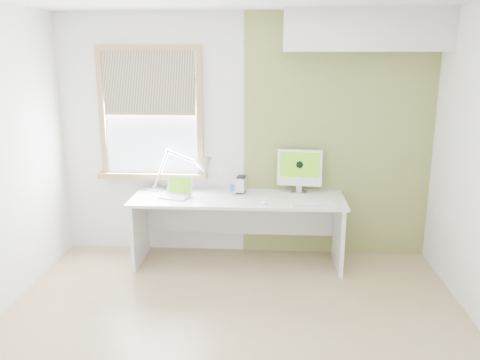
# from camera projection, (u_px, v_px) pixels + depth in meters

# --- Properties ---
(room) EXTENTS (4.04, 3.54, 2.64)m
(room) POSITION_uv_depth(u_px,v_px,m) (231.00, 176.00, 3.64)
(room) COLOR tan
(room) RESTS_ON ground
(accent_wall) EXTENTS (2.00, 0.02, 2.60)m
(accent_wall) POSITION_uv_depth(u_px,v_px,m) (338.00, 138.00, 5.26)
(accent_wall) COLOR olive
(accent_wall) RESTS_ON room
(soffit) EXTENTS (1.60, 0.40, 0.42)m
(soffit) POSITION_uv_depth(u_px,v_px,m) (366.00, 29.00, 4.81)
(soffit) COLOR white
(soffit) RESTS_ON room
(window) EXTENTS (1.20, 0.14, 1.42)m
(window) POSITION_uv_depth(u_px,v_px,m) (151.00, 114.00, 5.29)
(window) COLOR #967147
(window) RESTS_ON room
(desk) EXTENTS (2.20, 0.70, 0.73)m
(desk) POSITION_uv_depth(u_px,v_px,m) (238.00, 213.00, 5.22)
(desk) COLOR silver
(desk) RESTS_ON room
(desk_lamp) EXTENTS (0.80, 0.32, 0.45)m
(desk_lamp) POSITION_uv_depth(u_px,v_px,m) (195.00, 169.00, 5.30)
(desk_lamp) COLOR silver
(desk_lamp) RESTS_ON desk
(laptop) EXTENTS (0.36, 0.32, 0.21)m
(laptop) POSITION_uv_depth(u_px,v_px,m) (177.00, 192.00, 5.13)
(laptop) COLOR silver
(laptop) RESTS_ON desk
(phone_dock) EXTENTS (0.07, 0.07, 0.13)m
(phone_dock) POSITION_uv_depth(u_px,v_px,m) (232.00, 191.00, 5.21)
(phone_dock) COLOR silver
(phone_dock) RESTS_ON desk
(external_drive) EXTENTS (0.10, 0.15, 0.18)m
(external_drive) POSITION_uv_depth(u_px,v_px,m) (241.00, 184.00, 5.27)
(external_drive) COLOR silver
(external_drive) RESTS_ON desk
(imac) EXTENTS (0.48, 0.17, 0.46)m
(imac) POSITION_uv_depth(u_px,v_px,m) (300.00, 169.00, 5.24)
(imac) COLOR silver
(imac) RESTS_ON desk
(keyboard) EXTENTS (0.45, 0.20, 0.02)m
(keyboard) POSITION_uv_depth(u_px,v_px,m) (313.00, 204.00, 4.85)
(keyboard) COLOR white
(keyboard) RESTS_ON desk
(mouse) EXTENTS (0.09, 0.11, 0.03)m
(mouse) POSITION_uv_depth(u_px,v_px,m) (265.00, 202.00, 4.89)
(mouse) COLOR white
(mouse) RESTS_ON desk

